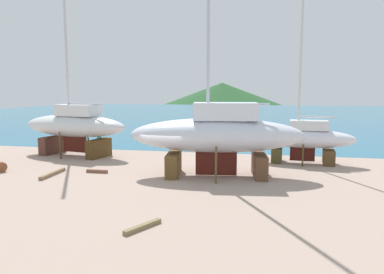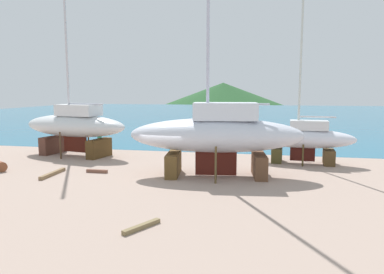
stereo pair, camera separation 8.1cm
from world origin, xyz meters
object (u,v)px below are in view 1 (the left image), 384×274
object	(u,v)px
sailboat_small_center	(75,125)
sailboat_large_starboard	(217,134)
worker	(99,135)
sailboat_mid_port	(303,138)

from	to	relation	value
sailboat_small_center	sailboat_large_starboard	bearing A→B (deg)	169.66
worker	sailboat_small_center	bearing A→B (deg)	-41.72
sailboat_large_starboard	sailboat_mid_port	bearing A→B (deg)	-145.15
sailboat_mid_port	sailboat_large_starboard	bearing A→B (deg)	46.20
sailboat_mid_port	worker	bearing A→B (deg)	-12.04
sailboat_small_center	sailboat_large_starboard	world-z (taller)	sailboat_large_starboard
sailboat_large_starboard	sailboat_small_center	bearing A→B (deg)	-28.32
sailboat_large_starboard	sailboat_mid_port	size ratio (longest dim) A/B	1.28
worker	sailboat_mid_port	bearing A→B (deg)	25.11
worker	sailboat_large_starboard	bearing A→B (deg)	2.24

